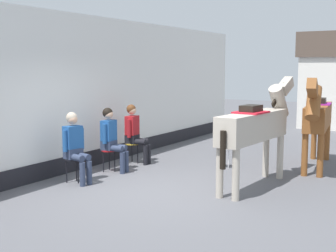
% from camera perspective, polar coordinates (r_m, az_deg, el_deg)
% --- Properties ---
extents(ground_plane, '(40.00, 40.00, 0.00)m').
position_cam_1_polar(ground_plane, '(11.15, 6.56, -4.48)').
color(ground_plane, '#56565B').
extents(pub_facade_wall, '(0.34, 14.00, 3.40)m').
position_cam_1_polar(pub_facade_wall, '(11.03, -8.82, 3.41)').
color(pub_facade_wall, white).
rests_on(pub_facade_wall, ground_plane).
extents(seated_visitor_near, '(0.61, 0.48, 1.39)m').
position_cam_1_polar(seated_visitor_near, '(9.23, -11.31, -2.14)').
color(seated_visitor_near, black).
rests_on(seated_visitor_near, ground_plane).
extents(seated_visitor_middle, '(0.61, 0.49, 1.39)m').
position_cam_1_polar(seated_visitor_middle, '(10.10, -6.95, -1.25)').
color(seated_visitor_middle, red).
rests_on(seated_visitor_middle, ground_plane).
extents(seated_visitor_far, '(0.61, 0.49, 1.39)m').
position_cam_1_polar(seated_visitor_far, '(10.92, -4.11, -0.57)').
color(seated_visitor_far, gold).
rests_on(seated_visitor_far, ground_plane).
extents(saddled_horse_near, '(0.61, 3.00, 2.06)m').
position_cam_1_polar(saddled_horse_near, '(8.91, 10.72, 0.01)').
color(saddled_horse_near, '#B2A899').
rests_on(saddled_horse_near, ground_plane).
extents(saddled_horse_far, '(0.76, 2.98, 2.06)m').
position_cam_1_polar(saddled_horse_far, '(10.81, 17.83, 1.06)').
color(saddled_horse_far, brown).
rests_on(saddled_horse_far, ground_plane).
extents(spare_stool_white, '(0.32, 0.32, 0.46)m').
position_cam_1_polar(spare_stool_white, '(10.55, 6.77, -2.95)').
color(spare_stool_white, white).
rests_on(spare_stool_white, ground_plane).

